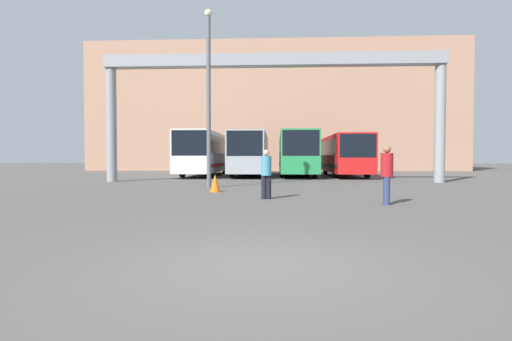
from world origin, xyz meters
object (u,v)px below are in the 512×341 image
(bus_slot_2, at_px, (296,152))
(bus_slot_3, at_px, (344,153))
(traffic_cone, at_px, (215,183))
(pedestrian_mid_left, at_px, (266,173))
(pedestrian_near_right, at_px, (387,173))
(lamp_post, at_px, (209,91))
(bus_slot_1, at_px, (251,152))
(bus_slot_0, at_px, (206,152))

(bus_slot_2, height_order, bus_slot_3, bus_slot_2)
(bus_slot_2, height_order, traffic_cone, bus_slot_2)
(pedestrian_mid_left, xyz_separation_m, pedestrian_near_right, (3.68, -1.49, 0.05))
(pedestrian_mid_left, xyz_separation_m, traffic_cone, (-2.19, 2.70, -0.54))
(bus_slot_2, height_order, lamp_post, lamp_post)
(bus_slot_1, relative_size, pedestrian_mid_left, 7.24)
(pedestrian_mid_left, height_order, traffic_cone, pedestrian_mid_left)
(pedestrian_mid_left, height_order, lamp_post, lamp_post)
(bus_slot_3, relative_size, pedestrian_near_right, 5.70)
(bus_slot_0, bearing_deg, pedestrian_near_right, -65.47)
(traffic_cone, relative_size, lamp_post, 0.09)
(bus_slot_0, distance_m, pedestrian_mid_left, 19.10)
(pedestrian_mid_left, bearing_deg, bus_slot_1, -83.58)
(bus_slot_1, height_order, pedestrian_mid_left, bus_slot_1)
(traffic_cone, bearing_deg, bus_slot_1, 88.22)
(bus_slot_1, bearing_deg, pedestrian_mid_left, -84.64)
(bus_slot_1, height_order, bus_slot_2, bus_slot_2)
(pedestrian_mid_left, distance_m, pedestrian_near_right, 3.97)
(bus_slot_1, xyz_separation_m, bus_slot_3, (7.28, -1.05, -0.13))
(bus_slot_2, bearing_deg, bus_slot_1, 170.84)
(bus_slot_0, relative_size, bus_slot_2, 1.12)
(bus_slot_1, bearing_deg, pedestrian_near_right, -74.70)
(bus_slot_0, bearing_deg, bus_slot_3, -5.90)
(bus_slot_3, xyz_separation_m, traffic_cone, (-7.76, -14.48, -1.40))
(pedestrian_near_right, height_order, lamp_post, lamp_post)
(bus_slot_3, bearing_deg, bus_slot_0, 174.10)
(bus_slot_2, xyz_separation_m, traffic_cone, (-4.12, -14.94, -1.54))
(pedestrian_mid_left, xyz_separation_m, lamp_post, (-2.85, 5.05, 3.65))
(bus_slot_1, height_order, pedestrian_near_right, bus_slot_1)
(bus_slot_0, height_order, lamp_post, lamp_post)
(bus_slot_0, bearing_deg, bus_slot_1, -1.18)
(pedestrian_near_right, bearing_deg, bus_slot_0, -142.88)
(bus_slot_0, relative_size, bus_slot_1, 1.01)
(lamp_post, bearing_deg, pedestrian_near_right, -45.01)
(bus_slot_1, xyz_separation_m, lamp_post, (-1.14, -13.18, 2.66))
(bus_slot_0, xyz_separation_m, traffic_cone, (3.16, -15.61, -1.55))
(bus_slot_2, bearing_deg, pedestrian_mid_left, -96.24)
(bus_slot_0, xyz_separation_m, bus_slot_2, (7.28, -0.66, -0.01))
(bus_slot_2, distance_m, pedestrian_mid_left, 17.78)
(bus_slot_1, xyz_separation_m, pedestrian_mid_left, (1.71, -18.23, -0.99))
(pedestrian_mid_left, bearing_deg, pedestrian_near_right, 159.07)
(bus_slot_1, bearing_deg, traffic_cone, -91.78)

